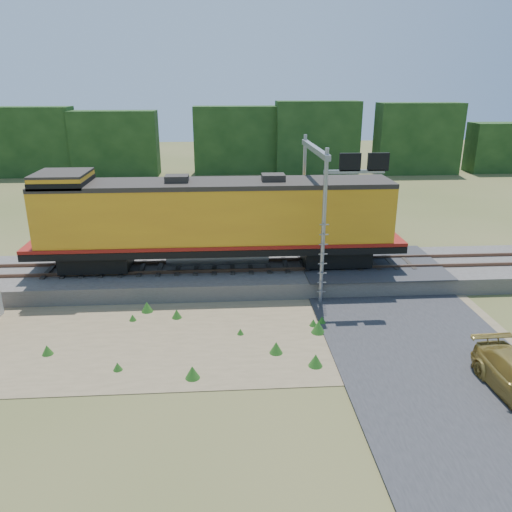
{
  "coord_description": "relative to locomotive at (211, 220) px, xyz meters",
  "views": [
    {
      "loc": [
        -0.39,
        -17.51,
        9.56
      ],
      "look_at": [
        0.99,
        3.0,
        2.4
      ],
      "focal_mm": 35.0,
      "sensor_mm": 36.0,
      "label": 1
    }
  ],
  "objects": [
    {
      "name": "ground",
      "position": [
        0.98,
        -6.0,
        -3.28
      ],
      "size": [
        140.0,
        140.0,
        0.0
      ],
      "primitive_type": "plane",
      "color": "#475123",
      "rests_on": "ground"
    },
    {
      "name": "ballast",
      "position": [
        0.98,
        -0.0,
        -2.88
      ],
      "size": [
        70.0,
        5.0,
        0.8
      ],
      "primitive_type": "cube",
      "color": "slate",
      "rests_on": "ground"
    },
    {
      "name": "rails",
      "position": [
        0.98,
        -0.0,
        -2.4
      ],
      "size": [
        70.0,
        1.54,
        0.16
      ],
      "color": "brown",
      "rests_on": "ballast"
    },
    {
      "name": "dirt_shoulder",
      "position": [
        -1.02,
        -5.5,
        -3.26
      ],
      "size": [
        26.0,
        8.0,
        0.03
      ],
      "primitive_type": "cube",
      "color": "#8C7754",
      "rests_on": "ground"
    },
    {
      "name": "road",
      "position": [
        7.98,
        -5.26,
        -3.19
      ],
      "size": [
        7.0,
        66.0,
        0.86
      ],
      "color": "#38383A",
      "rests_on": "ground"
    },
    {
      "name": "tree_line_north",
      "position": [
        0.98,
        32.0,
        -0.21
      ],
      "size": [
        130.0,
        3.0,
        6.5
      ],
      "color": "black",
      "rests_on": "ground"
    },
    {
      "name": "weed_clumps",
      "position": [
        -2.52,
        -5.9,
        -3.28
      ],
      "size": [
        15.0,
        6.2,
        0.56
      ],
      "primitive_type": null,
      "color": "#28611B",
      "rests_on": "ground"
    },
    {
      "name": "locomotive",
      "position": [
        0.0,
        0.0,
        0.0
      ],
      "size": [
        18.22,
        2.78,
        4.7
      ],
      "color": "black",
      "rests_on": "rails"
    },
    {
      "name": "signal_gantry",
      "position": [
        5.3,
        -0.66,
        1.98
      ],
      "size": [
        2.78,
        6.2,
        7.01
      ],
      "color": "gray",
      "rests_on": "ground"
    }
  ]
}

